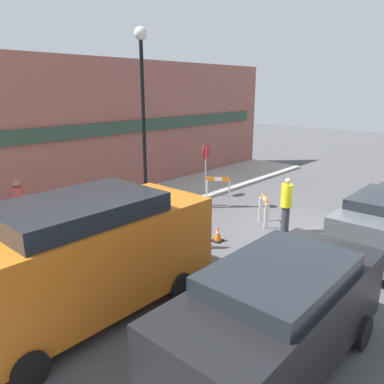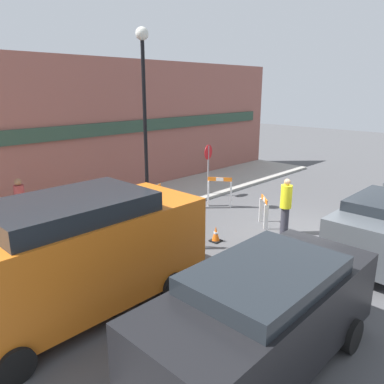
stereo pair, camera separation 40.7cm
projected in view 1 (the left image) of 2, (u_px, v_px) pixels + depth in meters
ground_plane at (301, 233)px, 11.65m from camera, size 60.00×60.00×0.00m
sidewalk_slab at (165, 195)px, 15.56m from camera, size 18.00×3.17×0.11m
storefront_facade at (137, 127)px, 15.90m from camera, size 18.00×0.22×5.50m
streetlamp_post at (143, 98)px, 12.84m from camera, size 0.44×0.44×6.20m
stop_sign at (206, 161)px, 15.26m from camera, size 0.59×0.15×2.03m
barricade_0 at (156, 202)px, 12.79m from camera, size 0.74×0.43×1.15m
barricade_1 at (189, 228)px, 10.45m from camera, size 0.54×0.74×1.08m
barricade_2 at (264, 210)px, 12.24m from camera, size 0.62×0.65×0.97m
barricade_3 at (218, 191)px, 14.11m from camera, size 0.63×0.83×1.14m
traffic_cone_0 at (179, 204)px, 13.78m from camera, size 0.30×0.30×0.47m
traffic_cone_1 at (132, 228)px, 11.42m from camera, size 0.30×0.30×0.48m
traffic_cone_2 at (218, 234)px, 10.99m from camera, size 0.30×0.30×0.47m
person_worker at (286, 204)px, 11.44m from camera, size 0.45×0.45×1.75m
person_pedestrian at (19, 204)px, 11.25m from camera, size 0.38×0.38×1.63m
parked_car_0 at (278, 311)px, 5.84m from camera, size 4.52×1.94×1.81m
work_van at (83, 253)px, 7.17m from camera, size 5.31×2.23×2.41m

